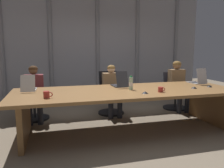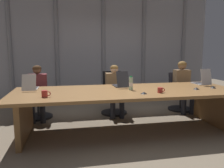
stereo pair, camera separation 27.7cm
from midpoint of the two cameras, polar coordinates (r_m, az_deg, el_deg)
name	(u,v)px [view 1 (the left image)]	position (r m, az deg, el deg)	size (l,w,h in m)	color
ground_plane	(127,130)	(4.30, 1.85, -11.44)	(12.51, 12.51, 0.00)	#7F705B
conference_table	(127,98)	(4.13, 1.89, -3.47)	(4.04, 1.45, 0.75)	olive
curtain_backdrop	(98,48)	(6.56, -4.84, 8.92)	(6.26, 0.17, 3.02)	#9999A0
laptop_left_end	(29,88)	(4.32, -21.90, -0.85)	(0.25, 0.46, 0.29)	beige
laptop_left_mid	(119,84)	(4.44, 0.10, 0.08)	(0.25, 0.47, 0.32)	#2D2D33
laptop_center	(197,81)	(5.14, 19.23, 0.80)	(0.23, 0.43, 0.34)	#BCBCC1
office_chair_left_end	(34,103)	(5.20, -20.50, -4.51)	(0.60, 0.61, 0.92)	black
office_chair_left_mid	(110,98)	(5.31, -1.96, -3.51)	(0.60, 0.60, 0.97)	black
office_chair_center	(174,95)	(5.91, 14.16, -2.70)	(0.60, 0.60, 0.91)	#2D2D38
person_left_end	(34,90)	(4.98, -20.54, -1.49)	(0.41, 0.56, 1.15)	brown
person_left_mid	(112,87)	(5.10, -1.50, -0.82)	(0.42, 0.56, 1.13)	olive
person_center	(178,82)	(5.72, 14.93, 0.41)	(0.39, 0.56, 1.20)	olive
water_bottle_primary	(131,83)	(4.12, 2.88, 0.14)	(0.07, 0.07, 0.25)	#ADD1B2
coffee_mug_near	(47,95)	(3.59, -18.26, -2.58)	(0.14, 0.09, 0.10)	#B2332D
coffee_mug_far	(161,89)	(3.96, 10.23, -1.38)	(0.13, 0.09, 0.09)	#B2332D
conference_mic_left_side	(145,92)	(3.80, 6.27, -2.12)	(0.11, 0.11, 0.04)	black
conference_mic_middle	(210,86)	(4.76, 21.84, -0.51)	(0.11, 0.11, 0.04)	black
conference_mic_right_side	(194,87)	(4.49, 18.32, -0.83)	(0.11, 0.11, 0.04)	black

